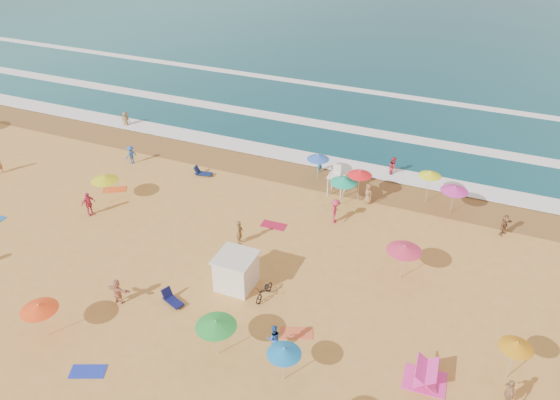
% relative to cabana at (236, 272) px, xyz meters
% --- Properties ---
extents(ground, '(220.00, 220.00, 0.00)m').
position_rel_cabana_xyz_m(ground, '(-0.46, 1.44, -1.00)').
color(ground, gold).
rests_on(ground, ground).
extents(wet_sand, '(220.00, 220.00, 0.00)m').
position_rel_cabana_xyz_m(wet_sand, '(-0.46, 13.94, -0.99)').
color(wet_sand, olive).
rests_on(wet_sand, ground).
extents(surf_foam, '(200.00, 18.70, 0.05)m').
position_rel_cabana_xyz_m(surf_foam, '(-0.46, 22.76, -0.90)').
color(surf_foam, white).
rests_on(surf_foam, ground).
extents(cabana, '(2.00, 2.00, 2.00)m').
position_rel_cabana_xyz_m(cabana, '(0.00, 0.00, 0.00)').
color(cabana, white).
rests_on(cabana, ground).
extents(cabana_roof, '(2.20, 2.20, 0.12)m').
position_rel_cabana_xyz_m(cabana_roof, '(0.00, 0.00, 1.06)').
color(cabana_roof, silver).
rests_on(cabana_roof, cabana).
extents(bicycle, '(0.78, 1.81, 0.92)m').
position_rel_cabana_xyz_m(bicycle, '(1.90, -0.30, -0.54)').
color(bicycle, black).
rests_on(bicycle, ground).
extents(lifeguard_stand, '(1.20, 1.20, 2.10)m').
position_rel_cabana_xyz_m(lifeguard_stand, '(2.11, 12.07, 0.05)').
color(lifeguard_stand, white).
rests_on(lifeguard_stand, ground).
extents(beach_umbrellas, '(53.26, 26.45, 0.82)m').
position_rel_cabana_xyz_m(beach_umbrellas, '(0.04, 3.16, 1.11)').
color(beach_umbrellas, '#1675C1').
rests_on(beach_umbrellas, ground).
extents(loungers, '(54.73, 20.10, 0.34)m').
position_rel_cabana_xyz_m(loungers, '(2.80, -2.47, -0.83)').
color(loungers, '#0E1346').
rests_on(loungers, ground).
extents(towels, '(43.65, 21.97, 0.03)m').
position_rel_cabana_xyz_m(towels, '(0.09, -0.32, -0.98)').
color(towels, red).
rests_on(towels, ground).
extents(beachgoers, '(45.59, 25.83, 2.03)m').
position_rel_cabana_xyz_m(beachgoers, '(-0.17, 6.61, -0.23)').
color(beachgoers, tan).
rests_on(beachgoers, ground).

